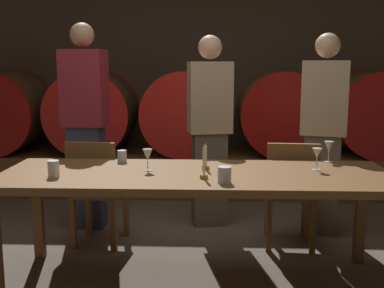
{
  "coord_description": "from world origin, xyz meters",
  "views": [
    {
      "loc": [
        0.28,
        -2.93,
        1.48
      ],
      "look_at": [
        0.15,
        0.45,
        0.91
      ],
      "focal_mm": 44.59,
      "sensor_mm": 36.0,
      "label": 1
    }
  ],
  "objects_px": {
    "dining_table": "(196,182)",
    "guest_right": "(324,133)",
    "guest_center": "(210,130)",
    "cup_center": "(122,156)",
    "wine_barrel_center": "(185,112)",
    "wine_barrel_right": "(280,113)",
    "wine_barrel_far_left": "(5,112)",
    "cup_left": "(54,169)",
    "guest_left": "(85,125)",
    "candle_right": "(206,162)",
    "chair_right": "(291,190)",
    "wine_glass_right": "(329,148)",
    "candle_left": "(204,169)",
    "wine_barrel_far_right": "(370,113)",
    "cup_right": "(224,175)",
    "wine_glass_center": "(317,154)",
    "chair_left": "(96,188)",
    "wine_barrel_left": "(94,112)",
    "wine_glass_left": "(148,156)"
  },
  "relations": [
    {
      "from": "dining_table",
      "to": "cup_right",
      "type": "bearing_deg",
      "value": -56.02
    },
    {
      "from": "wine_barrel_right",
      "to": "dining_table",
      "type": "relative_size",
      "value": 0.37
    },
    {
      "from": "candle_right",
      "to": "wine_glass_right",
      "type": "distance_m",
      "value": 0.94
    },
    {
      "from": "wine_barrel_far_right",
      "to": "wine_glass_right",
      "type": "bearing_deg",
      "value": -115.3
    },
    {
      "from": "wine_barrel_far_left",
      "to": "cup_left",
      "type": "relative_size",
      "value": 8.99
    },
    {
      "from": "wine_barrel_left",
      "to": "wine_barrel_far_right",
      "type": "xyz_separation_m",
      "value": [
        3.18,
        0.0,
        0.0
      ]
    },
    {
      "from": "wine_barrel_center",
      "to": "wine_barrel_far_left",
      "type": "bearing_deg",
      "value": 180.0
    },
    {
      "from": "candle_left",
      "to": "wine_glass_right",
      "type": "height_order",
      "value": "candle_left"
    },
    {
      "from": "wine_barrel_left",
      "to": "cup_center",
      "type": "bearing_deg",
      "value": -71.03
    },
    {
      "from": "guest_center",
      "to": "guest_left",
      "type": "bearing_deg",
      "value": -5.24
    },
    {
      "from": "chair_right",
      "to": "guest_center",
      "type": "distance_m",
      "value": 0.96
    },
    {
      "from": "wine_barrel_far_right",
      "to": "cup_right",
      "type": "relative_size",
      "value": 9.48
    },
    {
      "from": "wine_barrel_center",
      "to": "cup_center",
      "type": "height_order",
      "value": "wine_barrel_center"
    },
    {
      "from": "wine_glass_center",
      "to": "cup_center",
      "type": "relative_size",
      "value": 1.75
    },
    {
      "from": "guest_right",
      "to": "wine_glass_right",
      "type": "bearing_deg",
      "value": 97.29
    },
    {
      "from": "guest_right",
      "to": "cup_center",
      "type": "relative_size",
      "value": 20.07
    },
    {
      "from": "guest_center",
      "to": "cup_center",
      "type": "relative_size",
      "value": 20.03
    },
    {
      "from": "cup_right",
      "to": "wine_glass_center",
      "type": "bearing_deg",
      "value": 30.83
    },
    {
      "from": "candle_left",
      "to": "candle_right",
      "type": "xyz_separation_m",
      "value": [
        0.01,
        0.27,
        -0.01
      ]
    },
    {
      "from": "cup_left",
      "to": "wine_barrel_right",
      "type": "bearing_deg",
      "value": 54.88
    },
    {
      "from": "chair_right",
      "to": "wine_glass_right",
      "type": "bearing_deg",
      "value": 135.0
    },
    {
      "from": "guest_left",
      "to": "candle_right",
      "type": "bearing_deg",
      "value": 144.16
    },
    {
      "from": "wine_barrel_far_right",
      "to": "guest_left",
      "type": "xyz_separation_m",
      "value": [
        -2.94,
        -1.32,
        0.02
      ]
    },
    {
      "from": "wine_barrel_center",
      "to": "wine_barrel_right",
      "type": "relative_size",
      "value": 1.0
    },
    {
      "from": "dining_table",
      "to": "guest_right",
      "type": "bearing_deg",
      "value": 43.28
    },
    {
      "from": "wine_barrel_far_left",
      "to": "wine_glass_center",
      "type": "height_order",
      "value": "wine_barrel_far_left"
    },
    {
      "from": "wine_barrel_right",
      "to": "wine_glass_right",
      "type": "bearing_deg",
      "value": -88.0
    },
    {
      "from": "chair_right",
      "to": "guest_right",
      "type": "xyz_separation_m",
      "value": [
        0.33,
        0.37,
        0.4
      ]
    },
    {
      "from": "wine_glass_left",
      "to": "candle_right",
      "type": "bearing_deg",
      "value": 8.56
    },
    {
      "from": "wine_barrel_far_right",
      "to": "cup_right",
      "type": "height_order",
      "value": "wine_barrel_far_right"
    },
    {
      "from": "chair_left",
      "to": "candle_right",
      "type": "xyz_separation_m",
      "value": [
        0.89,
        -0.53,
        0.33
      ]
    },
    {
      "from": "guest_center",
      "to": "guest_right",
      "type": "height_order",
      "value": "guest_right"
    },
    {
      "from": "chair_left",
      "to": "guest_right",
      "type": "relative_size",
      "value": 0.51
    },
    {
      "from": "guest_right",
      "to": "guest_left",
      "type": "bearing_deg",
      "value": 14.74
    },
    {
      "from": "guest_left",
      "to": "wine_barrel_far_right",
      "type": "bearing_deg",
      "value": -149.47
    },
    {
      "from": "guest_center",
      "to": "wine_barrel_right",
      "type": "bearing_deg",
      "value": -135.12
    },
    {
      "from": "guest_left",
      "to": "guest_center",
      "type": "bearing_deg",
      "value": -167.56
    },
    {
      "from": "chair_left",
      "to": "cup_left",
      "type": "distance_m",
      "value": 0.85
    },
    {
      "from": "chair_right",
      "to": "cup_left",
      "type": "relative_size",
      "value": 8.32
    },
    {
      "from": "candle_left",
      "to": "guest_center",
      "type": "bearing_deg",
      "value": 88.67
    },
    {
      "from": "wine_barrel_center",
      "to": "cup_right",
      "type": "xyz_separation_m",
      "value": [
        0.38,
        -2.67,
        -0.11
      ]
    },
    {
      "from": "guest_left",
      "to": "guest_right",
      "type": "height_order",
      "value": "guest_left"
    },
    {
      "from": "dining_table",
      "to": "guest_left",
      "type": "bearing_deg",
      "value": 133.14
    },
    {
      "from": "wine_barrel_right",
      "to": "cup_left",
      "type": "distance_m",
      "value": 3.12
    },
    {
      "from": "cup_left",
      "to": "cup_center",
      "type": "xyz_separation_m",
      "value": [
        0.35,
        0.48,
        -0.01
      ]
    },
    {
      "from": "wine_barrel_center",
      "to": "candle_left",
      "type": "xyz_separation_m",
      "value": [
        0.26,
        -2.56,
        -0.1
      ]
    },
    {
      "from": "guest_center",
      "to": "candle_right",
      "type": "xyz_separation_m",
      "value": [
        -0.02,
        -1.1,
        -0.07
      ]
    },
    {
      "from": "guest_right",
      "to": "cup_left",
      "type": "bearing_deg",
      "value": 47.31
    },
    {
      "from": "chair_left",
      "to": "cup_center",
      "type": "relative_size",
      "value": 10.18
    },
    {
      "from": "wine_barrel_far_right",
      "to": "guest_center",
      "type": "relative_size",
      "value": 0.55
    }
  ]
}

